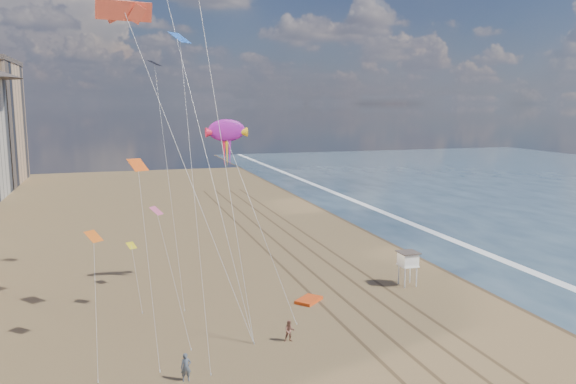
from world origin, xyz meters
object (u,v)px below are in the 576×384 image
object	(u,v)px
kite_flyer_b	(289,331)
lifeguard_stand	(408,260)
grounded_kite	(309,300)
show_kite	(227,131)
kite_flyer_a	(186,367)

from	to	relation	value
kite_flyer_b	lifeguard_stand	bearing A→B (deg)	38.22
lifeguard_stand	kite_flyer_b	bearing A→B (deg)	-148.53
grounded_kite	kite_flyer_b	xyz separation A→B (m)	(-4.15, -7.58, 0.68)
grounded_kite	show_kite	size ratio (longest dim) A/B	0.13
show_kite	kite_flyer_b	bearing A→B (deg)	-82.86
grounded_kite	show_kite	distance (m)	17.14
kite_flyer_a	kite_flyer_b	distance (m)	8.87
lifeguard_stand	show_kite	distance (m)	21.17
kite_flyer_a	kite_flyer_b	bearing A→B (deg)	25.93
show_kite	kite_flyer_a	xyz separation A→B (m)	(-6.28, -17.74, -13.99)
show_kite	kite_flyer_b	xyz separation A→B (m)	(1.75, -13.97, -14.09)
lifeguard_stand	grounded_kite	distance (m)	10.95
kite_flyer_a	kite_flyer_b	size ratio (longest dim) A/B	1.12
grounded_kite	kite_flyer_a	size ratio (longest dim) A/B	1.35
show_kite	kite_flyer_a	size ratio (longest dim) A/B	10.00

